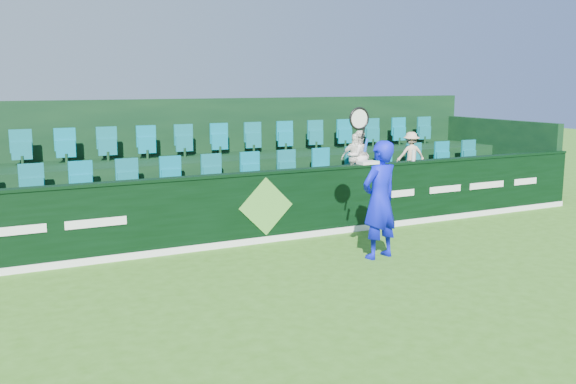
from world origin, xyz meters
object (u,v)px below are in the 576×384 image
spectator_right (411,155)px  drinks_bottle (413,155)px  spectator_middle (355,158)px  tennis_player (379,199)px  towel (368,163)px  spectator_left (358,156)px

spectator_right → drinks_bottle: 1.39m
spectator_middle → drinks_bottle: spectator_middle is taller
tennis_player → spectator_right: bearing=45.3°
towel → spectator_right: bearing=29.8°
spectator_left → drinks_bottle: bearing=121.2°
spectator_middle → drinks_bottle: 1.34m
spectator_right → drinks_bottle: bearing=69.7°
spectator_middle → drinks_bottle: size_ratio=4.53×
tennis_player → drinks_bottle: bearing=41.1°
spectator_middle → towel: bearing=90.4°
spectator_right → towel: spectator_right is taller
spectator_left → spectator_right: spectator_left is taller
spectator_left → towel: 1.23m
spectator_left → spectator_right: bearing=-178.8°
tennis_player → spectator_left: 3.42m
spectator_left → spectator_right: (1.45, 0.00, -0.04)m
spectator_left → spectator_right: size_ratio=1.08×
spectator_right → towel: size_ratio=2.67×
tennis_player → towel: 2.21m
spectator_middle → spectator_right: size_ratio=1.02×
spectator_left → spectator_right: 1.45m
tennis_player → spectator_left: tennis_player is taller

